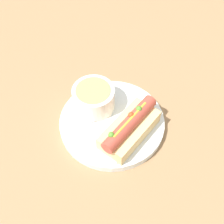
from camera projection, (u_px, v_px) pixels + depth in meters
ground_plane at (112, 125)px, 0.73m from camera, size 4.00×4.00×0.00m
dinner_plate at (112, 123)px, 0.72m from camera, size 0.24×0.24×0.02m
hot_dog at (128, 129)px, 0.67m from camera, size 0.16×0.08×0.06m
soup_bowl at (93, 98)px, 0.71m from camera, size 0.10×0.10×0.06m
spoon at (94, 123)px, 0.71m from camera, size 0.07×0.15×0.01m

